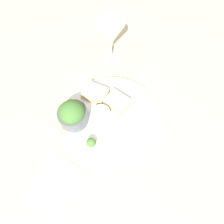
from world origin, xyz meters
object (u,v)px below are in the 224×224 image
at_px(cheese_toast_near, 95,93).
at_px(wine_glass, 111,35).
at_px(salad_bowl, 73,114).
at_px(sauce_ramekin, 101,114).
at_px(cheese_toast_far, 117,102).
at_px(napkin, 57,185).

xyz_separation_m(cheese_toast_near, wine_glass, (-0.03, -0.18, 0.09)).
relative_size(salad_bowl, sauce_ramekin, 1.70).
bearing_deg(salad_bowl, cheese_toast_far, -150.30).
distance_m(sauce_ramekin, cheese_toast_far, 0.07).
relative_size(cheese_toast_near, cheese_toast_far, 0.93).
relative_size(salad_bowl, wine_glass, 0.57).
height_order(sauce_ramekin, napkin, sauce_ramekin).
xyz_separation_m(cheese_toast_near, napkin, (0.06, 0.30, -0.02)).
distance_m(sauce_ramekin, cheese_toast_near, 0.09).
height_order(cheese_toast_near, cheese_toast_far, same).
xyz_separation_m(sauce_ramekin, napkin, (0.09, 0.22, -0.03)).
height_order(salad_bowl, napkin, salad_bowl).
relative_size(salad_bowl, napkin, 0.49).
bearing_deg(cheese_toast_far, wine_glass, -77.50).
relative_size(sauce_ramekin, wine_glass, 0.33).
xyz_separation_m(wine_glass, napkin, (0.09, 0.49, -0.11)).
height_order(sauce_ramekin, cheese_toast_far, sauce_ramekin).
relative_size(salad_bowl, cheese_toast_near, 1.01).
relative_size(cheese_toast_near, napkin, 0.49).
bearing_deg(napkin, cheese_toast_near, -101.81).
bearing_deg(cheese_toast_near, wine_glass, -99.16).
bearing_deg(sauce_ramekin, salad_bowl, 13.25).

